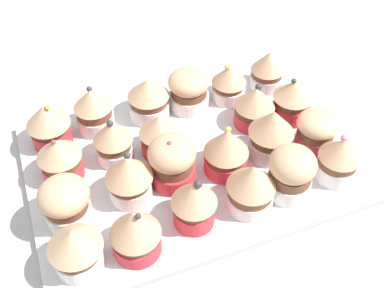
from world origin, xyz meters
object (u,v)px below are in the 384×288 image
at_px(cupcake_6, 293,99).
at_px(cupcake_9, 113,140).
at_px(baking_tray, 192,161).
at_px(cupcake_5, 48,124).
at_px(cupcake_10, 60,157).
at_px(cupcake_14, 172,161).
at_px(cupcake_8, 160,134).
at_px(cupcake_16, 66,202).
at_px(cupcake_3, 149,98).
at_px(cupcake_15, 129,177).
at_px(cupcake_19, 251,186).
at_px(cupcake_0, 268,70).
at_px(cupcake_1, 229,82).
at_px(cupcake_11, 316,131).
at_px(cupcake_12, 271,133).
at_px(cupcake_20, 194,202).
at_px(cupcake_22, 76,248).
at_px(cupcake_18, 291,172).
at_px(cupcake_2, 189,90).
at_px(cupcake_21, 135,231).
at_px(cupcake_7, 255,106).
at_px(cupcake_17, 339,159).
at_px(cupcake_4, 94,109).
at_px(cupcake_13, 226,150).

relative_size(cupcake_6, cupcake_9, 1.01).
xyz_separation_m(baking_tray, cupcake_5, (0.18, -0.10, 0.04)).
distance_m(cupcake_10, cupcake_14, 0.15).
distance_m(cupcake_8, cupcake_16, 0.16).
distance_m(cupcake_3, cupcake_15, 0.16).
bearing_deg(cupcake_15, cupcake_10, -41.66).
xyz_separation_m(cupcake_5, cupcake_15, (-0.08, 0.14, 0.00)).
height_order(cupcake_5, cupcake_19, same).
height_order(cupcake_0, cupcake_1, cupcake_0).
xyz_separation_m(cupcake_9, cupcake_11, (-0.27, 0.08, -0.00)).
xyz_separation_m(cupcake_12, cupcake_20, (0.14, 0.07, -0.00)).
bearing_deg(cupcake_11, cupcake_22, 11.11).
relative_size(cupcake_9, cupcake_18, 0.94).
height_order(cupcake_0, cupcake_14, cupcake_14).
bearing_deg(cupcake_14, cupcake_9, -47.41).
height_order(cupcake_10, cupcake_11, cupcake_10).
bearing_deg(cupcake_2, baking_tray, 71.59).
bearing_deg(cupcake_21, cupcake_16, -46.76).
height_order(cupcake_12, cupcake_21, cupcake_12).
xyz_separation_m(cupcake_5, cupcake_7, (-0.29, 0.07, -0.00)).
height_order(cupcake_19, cupcake_20, cupcake_20).
bearing_deg(cupcake_11, cupcake_17, 90.10).
bearing_deg(cupcake_18, baking_tray, -45.81).
height_order(cupcake_14, cupcake_22, cupcake_14).
distance_m(cupcake_6, cupcake_20, 0.24).
bearing_deg(cupcake_8, cupcake_2, -132.90).
relative_size(cupcake_9, cupcake_19, 0.98).
xyz_separation_m(cupcake_11, cupcake_22, (0.35, 0.07, 0.00)).
xyz_separation_m(cupcake_6, cupcake_16, (0.35, 0.07, -0.00)).
height_order(cupcake_5, cupcake_7, cupcake_5).
height_order(baking_tray, cupcake_11, cupcake_11).
bearing_deg(cupcake_9, cupcake_12, 161.26).
bearing_deg(cupcake_7, cupcake_15, 18.12).
bearing_deg(cupcake_3, cupcake_1, 177.13).
relative_size(cupcake_5, cupcake_22, 1.07).
height_order(baking_tray, cupcake_22, cupcake_22).
bearing_deg(cupcake_18, cupcake_4, -45.36).
bearing_deg(cupcake_13, cupcake_1, -115.45).
xyz_separation_m(cupcake_4, cupcake_10, (0.06, 0.08, -0.00)).
bearing_deg(cupcake_11, cupcake_0, -90.15).
bearing_deg(cupcake_14, cupcake_17, 161.21).
relative_size(cupcake_9, cupcake_21, 0.95).
distance_m(cupcake_4, cupcake_21, 0.23).
bearing_deg(cupcake_3, cupcake_11, 142.94).
bearing_deg(cupcake_0, cupcake_2, 0.27).
bearing_deg(cupcake_15, cupcake_22, 42.67).
bearing_deg(cupcake_2, cupcake_7, 137.41).
height_order(cupcake_7, cupcake_16, same).
xyz_separation_m(cupcake_7, cupcake_10, (0.29, 0.00, 0.00)).
distance_m(cupcake_13, cupcake_20, 0.10).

